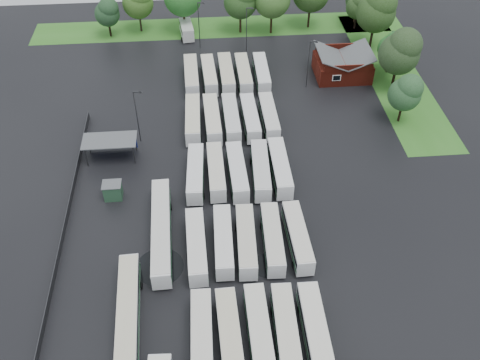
{
  "coord_description": "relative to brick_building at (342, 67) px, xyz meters",
  "views": [
    {
      "loc": [
        -2.79,
        -44.23,
        53.65
      ],
      "look_at": [
        2.0,
        12.0,
        2.5
      ],
      "focal_mm": 40.0,
      "sensor_mm": 36.0,
      "label": 1
    }
  ],
  "objects": [
    {
      "name": "bus_r2c1",
      "position": [
        -25.05,
        -41.34,
        -0.2
      ],
      "size": [
        2.55,
        10.93,
        3.03
      ],
      "rotation": [
        0.0,
        0.0,
        -0.02
      ],
      "color": "silver",
      "rests_on": "ground"
    },
    {
      "name": "lamp_post_nw",
      "position": [
        -36.94,
        -17.14,
        3.6
      ],
      "size": [
        1.45,
        0.28,
        9.42
      ],
      "color": "#2D2D30",
      "rests_on": "ground"
    },
    {
      "name": "tree_north_0",
      "position": [
        -45.1,
        19.69,
        3.61
      ],
      "size": [
        5.16,
        5.14,
        8.52
      ],
      "color": "black",
      "rests_on": "ground"
    },
    {
      "name": "bus_r1c4",
      "position": [
        -15.79,
        -55.37,
        -0.12
      ],
      "size": [
        2.56,
        11.44,
        3.18
      ],
      "rotation": [
        0.0,
        0.0,
        -0.01
      ],
      "color": "silver",
      "rests_on": "ground"
    },
    {
      "name": "lamp_post_ne",
      "position": [
        -7.26,
        -3.44,
        3.51
      ],
      "size": [
        1.43,
        0.28,
        9.26
      ],
      "color": "#2D2D30",
      "rests_on": "ground"
    },
    {
      "name": "grass_strip_east",
      "position": [
        10.0,
        0.03,
        -1.86
      ],
      "size": [
        10.0,
        50.0,
        0.01
      ],
      "primitive_type": "cube",
      "color": "#317020",
      "rests_on": "ground"
    },
    {
      "name": "grass_strip_north",
      "position": [
        -22.0,
        22.03,
        -1.86
      ],
      "size": [
        80.0,
        10.0,
        0.01
      ],
      "primitive_type": "cube",
      "color": "#317020",
      "rests_on": "ground"
    },
    {
      "name": "bus_r4c4",
      "position": [
        -15.77,
        -14.52,
        -0.18
      ],
      "size": [
        2.47,
        11.03,
        3.06
      ],
      "rotation": [
        0.0,
        0.0,
        0.01
      ],
      "color": "silver",
      "rests_on": "ground"
    },
    {
      "name": "bus_r4c0",
      "position": [
        -28.42,
        -14.32,
        -0.12
      ],
      "size": [
        2.62,
        11.45,
        3.18
      ],
      "rotation": [
        0.0,
        0.0,
        -0.02
      ],
      "color": "silver",
      "rests_on": "ground"
    },
    {
      "name": "bus_r1c3",
      "position": [
        -18.99,
        -55.12,
        -0.15
      ],
      "size": [
        2.72,
        11.27,
        3.12
      ],
      "rotation": [
        0.0,
        0.0,
        -0.03
      ],
      "color": "silver",
      "rests_on": "ground"
    },
    {
      "name": "bus_r2c2",
      "position": [
        -22.12,
        -41.56,
        -0.19
      ],
      "size": [
        2.75,
        11.05,
        3.05
      ],
      "rotation": [
        0.0,
        0.0,
        -0.04
      ],
      "color": "silver",
      "rests_on": "ground"
    },
    {
      "name": "bus_r2c0",
      "position": [
        -28.53,
        -41.9,
        -0.15
      ],
      "size": [
        2.65,
        11.25,
        3.12
      ],
      "rotation": [
        0.0,
        0.0,
        0.02
      ],
      "color": "silver",
      "rests_on": "ground"
    },
    {
      "name": "minibus",
      "position": [
        -29.12,
        18.31,
        -0.28
      ],
      "size": [
        3.11,
        6.75,
        2.85
      ],
      "rotation": [
        0.0,
        0.0,
        0.11
      ],
      "color": "silver",
      "rests_on": "ground"
    },
    {
      "name": "lamp_post_back_e",
      "position": [
        -17.03,
        10.93,
        3.51
      ],
      "size": [
        1.43,
        0.28,
        9.26
      ],
      "color": "#2D2D30",
      "rests_on": "ground"
    },
    {
      "name": "artic_bus_west_c",
      "position": [
        -36.47,
        -51.96,
        -0.16
      ],
      "size": [
        3.0,
        16.7,
        3.08
      ],
      "rotation": [
        0.0,
        0.0,
        0.04
      ],
      "color": "silver",
      "rests_on": "ground"
    },
    {
      "name": "tree_east_2",
      "position": [
        9.18,
        0.38,
        3.57
      ],
      "size": [
        5.11,
        5.11,
        8.46
      ],
      "color": "#2F2318",
      "rests_on": "ground"
    },
    {
      "name": "bus_r2c3",
      "position": [
        -18.69,
        -41.48,
        -0.2
      ],
      "size": [
        2.66,
        10.96,
        3.03
      ],
      "rotation": [
        0.0,
        0.0,
        -0.03
      ],
      "color": "silver",
      "rests_on": "ground"
    },
    {
      "name": "puddle_3",
      "position": [
        -19.61,
        -44.49,
        -1.86
      ],
      "size": [
        4.01,
        4.01,
        0.01
      ],
      "primitive_type": "cylinder",
      "color": "black",
      "rests_on": "ground"
    },
    {
      "name": "artic_bus_west_b",
      "position": [
        -33.05,
        -38.87,
        -0.1
      ],
      "size": [
        2.86,
        17.2,
        3.18
      ],
      "rotation": [
        0.0,
        0.0,
        0.03
      ],
      "color": "silver",
      "rests_on": "ground"
    },
    {
      "name": "lamp_post_back_w",
      "position": [
        -26.37,
        13.39,
        3.7
      ],
      "size": [
        1.48,
        0.29,
        9.59
      ],
      "color": "#2D2D30",
      "rests_on": "ground"
    },
    {
      "name": "utility_hut",
      "position": [
        -40.2,
        -30.17,
        -0.55
      ],
      "size": [
        2.7,
        2.2,
        2.62
      ],
      "color": "#21452C",
      "rests_on": "ground"
    },
    {
      "name": "bus_r5c4",
      "position": [
        -15.41,
        -0.68,
        -0.16
      ],
      "size": [
        2.5,
        11.2,
        3.11
      ],
      "rotation": [
        0.0,
        0.0,
        -0.01
      ],
      "color": "silver",
      "rests_on": "ground"
    },
    {
      "name": "bus_r5c1",
      "position": [
        -25.16,
        -0.43,
        -0.17
      ],
      "size": [
        2.8,
        11.16,
        3.08
      ],
      "rotation": [
        0.0,
        0.0,
        0.04
      ],
      "color": "silver",
      "rests_on": "ground"
    },
    {
      "name": "west_fence",
      "position": [
        -46.2,
        -34.77,
        -1.27
      ],
      "size": [
        0.1,
        50.0,
        1.2
      ],
      "primitive_type": "cube",
      "color": "#2D2D30",
      "rests_on": "ground"
    },
    {
      "name": "bus_r4c1",
      "position": [
        -25.24,
        -14.59,
        -0.1
      ],
      "size": [
        2.75,
        11.58,
        3.21
      ],
      "rotation": [
        0.0,
        0.0,
        0.03
      ],
      "color": "silver",
      "rests_on": "ground"
    },
    {
      "name": "bus_r4c2",
      "position": [
        -22.1,
        -14.57,
        -0.13
      ],
      "size": [
        2.56,
        11.37,
        3.16
      ],
      "rotation": [
        0.0,
        0.0,
        0.01
      ],
      "color": "silver",
      "rests_on": "ground"
    },
    {
      "name": "bus_r3c0",
      "position": [
        -28.33,
        -27.86,
        -0.18
      ],
      "size": [
        2.84,
        11.11,
        3.07
      ],
      "rotation": [
        0.0,
        0.0,
        -0.05
      ],
      "color": "silver",
      "rests_on": "ground"
    },
    {
      "name": "bus_r3c1",
      "position": [
        -25.28,
        -27.65,
        -0.2
      ],
      "size": [
        2.42,
        10.93,
        3.04
      ],
      "rotation": [
        0.0,
        0.0,
        0.01
      ],
      "color": "silver",
      "rests_on": "ground"
    },
    {
      "name": "bus_r5c0",
      "position": [
        -28.44,
        -0.57,
        -0.1
      ],
      "size": [
        2.68,
        11.56,
        3.21
      ],
      "rotation": [
        0.0,
        0.0,
        0.02
      ],
      "color": "silver",
      "rests_on": "ground"
    },
    {
      "name": "bus_r1c1",
      "position": [
        -25.21,
        -55.1,
        -0.18
      ],
      "size": [
        2.68,
        11.08,
        3.06
      ],
      "rotation": [
        0.0,
        0.0,
        0.03
      ],
      "color": "silver",
      "rests_on": "ground"
    },
    {
      "name": "bus_r5c2",
      "position": [
        -21.96,
        -0.49,
        -0.11
      ],
      "size": [
        2.66,
        11.53,
        3.2
      ],
      "rotation": [
        0.0,
        0.0,
        0.02
      ],
      "color": "silver",
      "rests_on": "ground"
    },
    {
      "name": "brick_building",
      "position": [
        0.0,
        0.0,
        0.0
      ],
      "size": [
        10.07,
        8.6,
        5.39
      ],
      "color": "#60170D",
      "rests_on": "ground"
    },
    {
      "name": "bus_r4c3",
      "position": [
        -18.92,
        -14.67,
        -0.17
      ],
      "size": [
        2.62,
        11.14,
        3.09
      ],
      "rotation": [
        0.0,
        0.0,
        0.02
      ],
      "color": "silver",
      "rests_on": "ground"
    },
    {
      "name": "bus_r3c3",
      "position": [
        -18.7,
        -27.98,
        -0.12
      ],
      "size": [
        2.94,
        11.49,
        3.17
      ],
      "rotation": [
        0.0,
        0.0,
        -0.05
      ],
      "color": "silver",
      "rests_on": "ground"
    },
    {
      "name": "tree_east_4",
      "position": [
        7.4,
        18.92,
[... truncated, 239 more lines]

